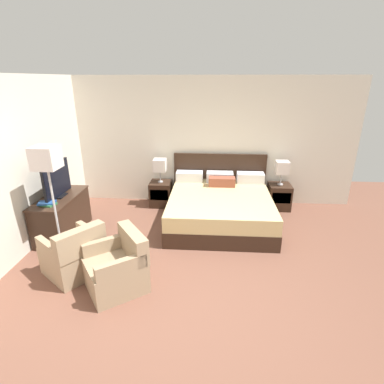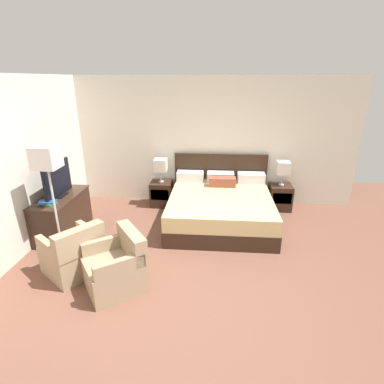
% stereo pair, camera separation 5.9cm
% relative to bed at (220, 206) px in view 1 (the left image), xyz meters
% --- Properties ---
extents(ground_plane, '(9.62, 9.62, 0.00)m').
position_rel_bed_xyz_m(ground_plane, '(-0.41, -2.20, -0.30)').
color(ground_plane, brown).
extents(wall_back, '(6.41, 0.06, 2.64)m').
position_rel_bed_xyz_m(wall_back, '(-0.41, 1.03, 1.01)').
color(wall_back, silver).
rests_on(wall_back, ground).
extents(wall_left, '(0.06, 5.01, 2.64)m').
position_rel_bed_xyz_m(wall_left, '(-3.05, -0.90, 1.01)').
color(wall_left, silver).
rests_on(wall_left, ground).
extents(bed, '(1.95, 2.05, 1.10)m').
position_rel_bed_xyz_m(bed, '(0.00, 0.00, 0.00)').
color(bed, '#332116').
rests_on(bed, ground).
extents(nightstand_left, '(0.44, 0.46, 0.52)m').
position_rel_bed_xyz_m(nightstand_left, '(-1.25, 0.71, -0.04)').
color(nightstand_left, '#332116').
rests_on(nightstand_left, ground).
extents(nightstand_right, '(0.44, 0.46, 0.52)m').
position_rel_bed_xyz_m(nightstand_right, '(1.25, 0.71, -0.04)').
color(nightstand_right, '#332116').
rests_on(nightstand_right, ground).
extents(table_lamp_left, '(0.26, 0.26, 0.50)m').
position_rel_bed_xyz_m(table_lamp_left, '(-1.25, 0.71, 0.58)').
color(table_lamp_left, '#B7B7BC').
rests_on(table_lamp_left, nightstand_left).
extents(table_lamp_right, '(0.26, 0.26, 0.50)m').
position_rel_bed_xyz_m(table_lamp_right, '(1.25, 0.71, 0.58)').
color(table_lamp_right, '#B7B7BC').
rests_on(table_lamp_right, nightstand_right).
extents(dresser, '(0.54, 1.21, 0.70)m').
position_rel_bed_xyz_m(dresser, '(-2.73, -0.69, 0.06)').
color(dresser, '#332116').
rests_on(dresser, ground).
extents(tv, '(0.18, 0.82, 0.58)m').
position_rel_bed_xyz_m(tv, '(-2.73, -0.68, 0.68)').
color(tv, black).
rests_on(tv, dresser).
extents(book_red_cover, '(0.25, 0.21, 0.03)m').
position_rel_bed_xyz_m(book_red_cover, '(-2.73, -1.05, 0.41)').
color(book_red_cover, '#2D7042').
rests_on(book_red_cover, dresser).
extents(book_blue_cover, '(0.29, 0.22, 0.03)m').
position_rel_bed_xyz_m(book_blue_cover, '(-2.75, -1.05, 0.44)').
color(book_blue_cover, '#234C8E').
rests_on(book_blue_cover, book_red_cover).
extents(armchair_by_window, '(0.96, 0.96, 0.76)m').
position_rel_bed_xyz_m(armchair_by_window, '(-2.04, -1.78, -0.02)').
color(armchair_by_window, '#9E8466').
rests_on(armchair_by_window, ground).
extents(armchair_companion, '(0.96, 0.96, 0.76)m').
position_rel_bed_xyz_m(armchair_companion, '(-1.35, -2.03, -0.02)').
color(armchair_companion, '#9E8466').
rests_on(armchair_companion, ground).
extents(floor_lamp, '(0.33, 0.33, 1.70)m').
position_rel_bed_xyz_m(floor_lamp, '(-2.47, -1.32, 1.13)').
color(floor_lamp, '#B7B7BC').
rests_on(floor_lamp, ground).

